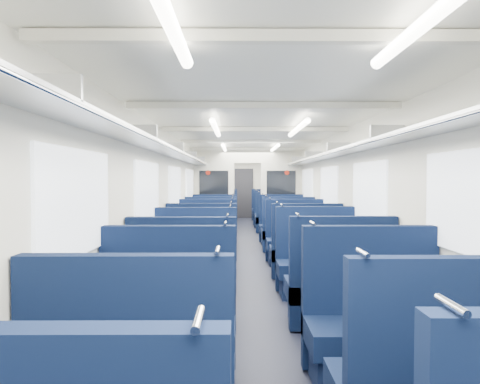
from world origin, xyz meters
TOP-DOWN VIEW (x-y plane):
  - floor at (0.00, 0.00)m, footprint 2.80×18.00m
  - ceiling at (0.00, 0.00)m, footprint 2.80×18.00m
  - wall_left at (-1.40, 0.00)m, footprint 0.02×18.00m
  - dado_left at (-1.39, 0.00)m, footprint 0.03×17.90m
  - wall_right at (1.40, 0.00)m, footprint 0.02×18.00m
  - dado_right at (1.39, 0.00)m, footprint 0.03×17.90m
  - wall_far at (0.00, 9.00)m, footprint 2.80×0.02m
  - luggage_rack_left at (-1.21, 0.00)m, footprint 0.36×17.40m
  - luggage_rack_right at (1.21, 0.00)m, footprint 0.36×17.40m
  - windows at (0.00, -0.46)m, footprint 2.78×15.60m
  - ceiling_fittings at (0.00, -0.26)m, footprint 2.70×16.06m
  - end_door at (0.00, 8.94)m, footprint 0.75×0.06m
  - bulkhead at (-0.00, 2.83)m, footprint 2.80×0.10m
  - seat_6 at (-0.83, -4.85)m, footprint 1.11×0.61m
  - seat_7 at (0.83, -4.87)m, footprint 1.11×0.61m
  - seat_8 at (-0.83, -3.76)m, footprint 1.11×0.61m
  - seat_9 at (0.83, -3.68)m, footprint 1.11×0.61m
  - seat_10 at (-0.83, -2.64)m, footprint 1.11×0.61m
  - seat_11 at (0.83, -2.45)m, footprint 1.11×0.61m
  - seat_12 at (-0.83, -1.37)m, footprint 1.11×0.61m
  - seat_13 at (0.83, -1.43)m, footprint 1.11×0.61m
  - seat_14 at (-0.83, -0.28)m, footprint 1.11×0.61m
  - seat_15 at (0.83, -0.31)m, footprint 1.11×0.61m
  - seat_16 at (-0.83, 1.03)m, footprint 1.11×0.61m
  - seat_17 at (0.83, 0.96)m, footprint 1.11×0.61m
  - seat_18 at (-0.83, 2.09)m, footprint 1.11×0.61m
  - seat_19 at (0.83, 2.13)m, footprint 1.11×0.61m
  - seat_20 at (-0.83, 4.09)m, footprint 1.11×0.61m
  - seat_21 at (0.83, 4.20)m, footprint 1.11×0.61m
  - seat_22 at (-0.83, 5.33)m, footprint 1.11×0.61m
  - seat_23 at (0.83, 5.21)m, footprint 1.11×0.61m
  - seat_24 at (-0.83, 6.42)m, footprint 1.11×0.61m
  - seat_25 at (0.83, 6.37)m, footprint 1.11×0.61m
  - seat_26 at (-0.83, 7.58)m, footprint 1.11×0.61m
  - seat_27 at (0.83, 7.57)m, footprint 1.11×0.61m

SIDE VIEW (x-z plane):
  - floor at x=0.00m, z-range -0.01..0.01m
  - dado_left at x=-1.39m, z-range 0.00..0.70m
  - dado_right at x=1.39m, z-range 0.00..0.70m
  - seat_6 at x=-0.83m, z-range -0.24..1.00m
  - seat_7 at x=0.83m, z-range -0.24..1.00m
  - seat_8 at x=-0.83m, z-range -0.24..1.00m
  - seat_9 at x=0.83m, z-range -0.24..1.00m
  - seat_10 at x=-0.83m, z-range -0.24..1.00m
  - seat_11 at x=0.83m, z-range -0.24..1.00m
  - seat_12 at x=-0.83m, z-range -0.24..1.00m
  - seat_13 at x=0.83m, z-range -0.24..1.00m
  - seat_14 at x=-0.83m, z-range -0.24..1.00m
  - seat_15 at x=0.83m, z-range -0.24..1.00m
  - seat_16 at x=-0.83m, z-range -0.24..1.00m
  - seat_17 at x=0.83m, z-range -0.24..1.00m
  - seat_18 at x=-0.83m, z-range -0.24..1.00m
  - seat_19 at x=0.83m, z-range -0.24..1.00m
  - seat_20 at x=-0.83m, z-range -0.24..1.00m
  - seat_21 at x=0.83m, z-range -0.24..1.00m
  - seat_22 at x=-0.83m, z-range -0.24..1.00m
  - seat_23 at x=0.83m, z-range -0.24..1.00m
  - seat_24 at x=-0.83m, z-range -0.24..1.00m
  - seat_25 at x=0.83m, z-range -0.24..1.00m
  - seat_26 at x=-0.83m, z-range -0.24..1.00m
  - seat_27 at x=0.83m, z-range -0.24..1.00m
  - end_door at x=0.00m, z-range 0.00..2.00m
  - wall_left at x=-1.40m, z-range 0.00..2.35m
  - wall_right at x=1.40m, z-range 0.00..2.35m
  - wall_far at x=0.00m, z-range 0.00..2.35m
  - bulkhead at x=0.00m, z-range 0.06..2.41m
  - windows at x=0.00m, z-range 1.04..1.79m
  - luggage_rack_left at x=-1.21m, z-range 1.88..2.06m
  - luggage_rack_right at x=1.21m, z-range 1.88..2.06m
  - ceiling_fittings at x=0.00m, z-range 2.23..2.35m
  - ceiling at x=0.00m, z-range 2.35..2.35m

